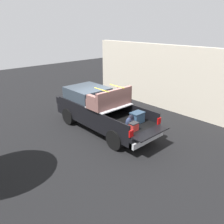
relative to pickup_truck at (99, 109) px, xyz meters
The scene contains 3 objects.
ground_plane 1.06m from the pickup_truck, behind, with size 40.00×40.00×0.00m, color black.
pickup_truck is the anchor object (origin of this frame).
building_facade 4.91m from the pickup_truck, 94.82° to the right, with size 10.97×0.36×3.83m, color beige.
Camera 1 is at (-7.71, 6.57, 4.87)m, focal length 35.97 mm.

